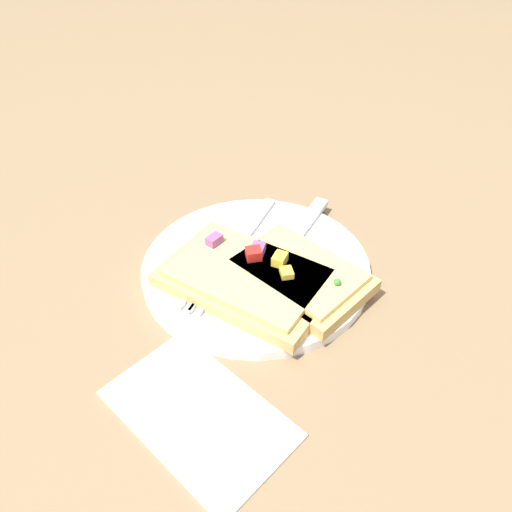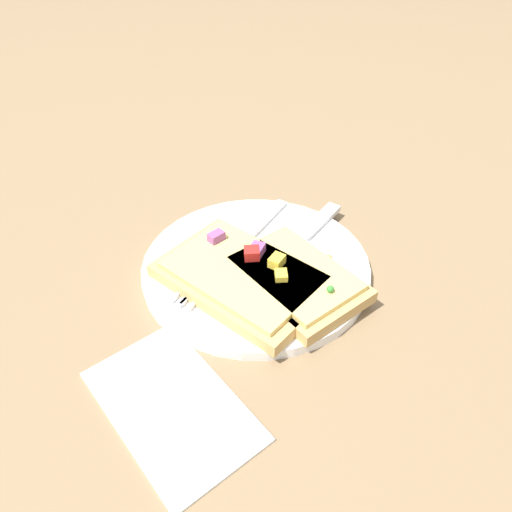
# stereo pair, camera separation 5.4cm
# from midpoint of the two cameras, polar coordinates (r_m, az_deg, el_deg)

# --- Properties ---
(ground_plane) EXTENTS (4.00, 4.00, 0.00)m
(ground_plane) POSITION_cam_midpoint_polar(r_m,az_deg,el_deg) (0.55, -2.79, -1.86)
(ground_plane) COLOR #7F6647
(plate) EXTENTS (0.25, 0.25, 0.01)m
(plate) POSITION_cam_midpoint_polar(r_m,az_deg,el_deg) (0.55, -2.81, -1.39)
(plate) COLOR white
(plate) RESTS_ON ground
(fork) EXTENTS (0.09, 0.21, 0.01)m
(fork) POSITION_cam_midpoint_polar(r_m,az_deg,el_deg) (0.55, -5.79, -0.07)
(fork) COLOR silver
(fork) RESTS_ON plate
(knife) EXTENTS (0.08, 0.22, 0.01)m
(knife) POSITION_cam_midpoint_polar(r_m,az_deg,el_deg) (0.57, 1.43, 1.63)
(knife) COLOR silver
(knife) RESTS_ON plate
(pizza_slice_main) EXTENTS (0.19, 0.14, 0.03)m
(pizza_slice_main) POSITION_cam_midpoint_polar(r_m,az_deg,el_deg) (0.51, -4.04, -2.60)
(pizza_slice_main) COLOR tan
(pizza_slice_main) RESTS_ON plate
(pizza_slice_corner) EXTENTS (0.14, 0.10, 0.03)m
(pizza_slice_corner) POSITION_cam_midpoint_polar(r_m,az_deg,el_deg) (0.52, 1.84, -2.21)
(pizza_slice_corner) COLOR tan
(pizza_slice_corner) RESTS_ON plate
(crumb_scatter) EXTENTS (0.07, 0.09, 0.01)m
(crumb_scatter) POSITION_cam_midpoint_polar(r_m,az_deg,el_deg) (0.54, -0.35, -1.00)
(crumb_scatter) COLOR tan
(crumb_scatter) RESTS_ON plate
(napkin) EXTENTS (0.16, 0.09, 0.01)m
(napkin) POSITION_cam_midpoint_polar(r_m,az_deg,el_deg) (0.44, -10.27, -17.39)
(napkin) COLOR white
(napkin) RESTS_ON ground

